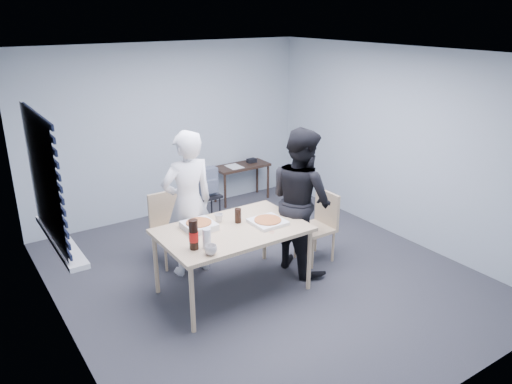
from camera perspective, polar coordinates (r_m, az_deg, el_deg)
room at (r=5.12m, az=-22.65°, el=0.47°), size 5.00×5.00×5.00m
dining_table at (r=5.50m, az=-2.70°, el=-4.76°), size 1.59×1.01×0.78m
chair_far at (r=6.36m, az=-9.97°, el=-3.48°), size 0.42×0.42×0.89m
chair_right at (r=6.36m, az=7.36°, el=-3.34°), size 0.42×0.42×0.89m
person_white at (r=5.90m, az=-7.77°, el=-1.35°), size 0.65×0.42×1.77m
person_black at (r=5.98m, az=5.15°, el=-0.94°), size 0.47×0.86×1.77m
side_table at (r=8.26m, az=-1.65°, el=2.58°), size 0.92×0.41×0.61m
stool at (r=7.41m, az=-5.52°, el=-1.08°), size 0.34×0.34×0.47m
backpack at (r=7.30m, az=-5.55°, el=1.14°), size 0.29×0.21×0.41m
pizza_box_a at (r=5.48m, az=-6.54°, el=-3.82°), size 0.33×0.33×0.08m
pizza_box_b at (r=5.58m, az=1.35°, el=-3.39°), size 0.36×0.36×0.05m
mug_a at (r=4.92m, az=-5.17°, el=-6.60°), size 0.17×0.17×0.10m
mug_b at (r=5.64m, az=-4.28°, el=-2.96°), size 0.10×0.10×0.09m
cola_glass at (r=5.59m, az=-2.08°, el=-2.72°), size 0.10×0.10×0.17m
soda_bottle at (r=5.00m, az=-7.14°, el=-4.90°), size 0.10×0.10×0.31m
plastic_cups at (r=5.03m, az=-5.64°, el=-5.28°), size 0.11×0.11×0.21m
rubber_band at (r=5.38m, az=1.83°, el=-4.62°), size 0.06×0.06×0.00m
papers at (r=8.15m, az=-2.50°, el=2.92°), size 0.27×0.33×0.00m
black_box at (r=8.37m, az=-0.50°, el=3.61°), size 0.17×0.14×0.06m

